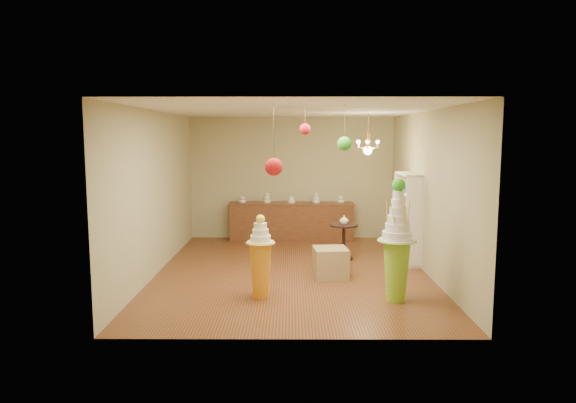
{
  "coord_description": "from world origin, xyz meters",
  "views": [
    {
      "loc": [
        -0.02,
        -9.42,
        2.54
      ],
      "look_at": [
        -0.07,
        0.0,
        1.33
      ],
      "focal_mm": 32.0,
      "sensor_mm": 36.0,
      "label": 1
    }
  ],
  "objects_px": {
    "round_table": "(344,237)",
    "sideboard": "(292,221)",
    "pedestal_orange": "(261,263)",
    "pedestal_green": "(397,254)"
  },
  "relations": [
    {
      "from": "pedestal_orange",
      "to": "sideboard",
      "type": "distance_m",
      "value": 4.56
    },
    {
      "from": "pedestal_orange",
      "to": "pedestal_green",
      "type": "bearing_deg",
      "value": -4.21
    },
    {
      "from": "round_table",
      "to": "pedestal_green",
      "type": "bearing_deg",
      "value": -78.91
    },
    {
      "from": "pedestal_green",
      "to": "pedestal_orange",
      "type": "xyz_separation_m",
      "value": [
        -2.1,
        0.15,
        -0.19
      ]
    },
    {
      "from": "pedestal_orange",
      "to": "sideboard",
      "type": "bearing_deg",
      "value": 83.79
    },
    {
      "from": "pedestal_green",
      "to": "pedestal_orange",
      "type": "distance_m",
      "value": 2.11
    },
    {
      "from": "round_table",
      "to": "sideboard",
      "type": "bearing_deg",
      "value": 118.41
    },
    {
      "from": "pedestal_green",
      "to": "sideboard",
      "type": "relative_size",
      "value": 0.63
    },
    {
      "from": "sideboard",
      "to": "round_table",
      "type": "relative_size",
      "value": 4.13
    },
    {
      "from": "sideboard",
      "to": "pedestal_green",
      "type": "bearing_deg",
      "value": -71.1
    }
  ]
}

